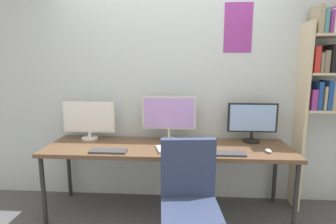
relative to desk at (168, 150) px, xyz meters
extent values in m
cube|color=silver|center=(0.00, 0.42, 0.61)|extent=(4.91, 0.10, 2.60)
cube|color=#8C338C|center=(0.73, 0.37, 1.27)|extent=(0.30, 0.01, 0.52)
cube|color=brown|center=(0.00, 0.00, 0.03)|extent=(2.51, 0.68, 0.04)
cylinder|color=#262628|center=(-1.21, -0.29, -0.34)|extent=(0.04, 0.04, 0.70)
cylinder|color=#262628|center=(1.21, -0.29, -0.34)|extent=(0.04, 0.04, 0.70)
cylinder|color=#262628|center=(-1.21, 0.29, -0.34)|extent=(0.04, 0.04, 0.70)
cylinder|color=#262628|center=(1.21, 0.29, -0.34)|extent=(0.04, 0.04, 0.70)
cube|color=beige|center=(1.41, 0.23, 0.31)|extent=(0.03, 0.28, 2.00)
cube|color=#8C338C|center=(1.48, 0.22, 0.52)|extent=(0.06, 0.22, 0.21)
cube|color=#1E4799|center=(1.55, 0.23, 0.56)|extent=(0.05, 0.22, 0.29)
cube|color=tan|center=(1.59, 0.22, 0.54)|extent=(0.03, 0.22, 0.24)
cube|color=#1E4799|center=(1.64, 0.23, 0.57)|extent=(0.05, 0.22, 0.30)
cube|color=tan|center=(1.69, 0.24, 0.55)|extent=(0.04, 0.22, 0.27)
cube|color=teal|center=(1.73, 0.24, 0.53)|extent=(0.03, 0.22, 0.22)
cube|color=red|center=(1.48, 0.24, 0.93)|extent=(0.06, 0.22, 0.26)
cube|color=gray|center=(1.53, 0.24, 0.90)|extent=(0.03, 0.22, 0.20)
cube|color=gray|center=(1.58, 0.24, 0.91)|extent=(0.05, 0.22, 0.22)
cube|color=black|center=(1.64, 0.23, 0.94)|extent=(0.06, 0.22, 0.28)
cube|color=black|center=(1.70, 0.23, 0.94)|extent=(0.04, 0.22, 0.28)
cube|color=tan|center=(1.48, 0.24, 1.32)|extent=(0.06, 0.22, 0.28)
cube|color=teal|center=(1.54, 0.23, 1.30)|extent=(0.04, 0.22, 0.24)
cube|color=#8C338C|center=(1.58, 0.23, 1.29)|extent=(0.03, 0.22, 0.22)
cube|color=white|center=(1.63, 0.24, 1.30)|extent=(0.05, 0.22, 0.24)
cube|color=navy|center=(0.22, -0.78, -0.22)|extent=(0.48, 0.48, 0.08)
cube|color=navy|center=(0.20, -0.59, 0.06)|extent=(0.44, 0.11, 0.48)
cylinder|color=silver|center=(-0.90, 0.21, 0.06)|extent=(0.18, 0.18, 0.02)
cylinder|color=silver|center=(-0.90, 0.21, 0.10)|extent=(0.03, 0.03, 0.06)
cube|color=silver|center=(-0.90, 0.21, 0.30)|extent=(0.58, 0.03, 0.35)
cube|color=white|center=(-0.90, 0.20, 0.30)|extent=(0.53, 0.01, 0.31)
cylinder|color=silver|center=(0.00, 0.21, 0.06)|extent=(0.18, 0.18, 0.02)
cylinder|color=silver|center=(0.00, 0.21, 0.12)|extent=(0.03, 0.03, 0.11)
cube|color=silver|center=(0.00, 0.21, 0.36)|extent=(0.59, 0.03, 0.36)
cube|color=#B28CE5|center=(0.00, 0.20, 0.36)|extent=(0.54, 0.01, 0.32)
cylinder|color=black|center=(0.90, 0.21, 0.06)|extent=(0.18, 0.18, 0.02)
cylinder|color=black|center=(0.90, 0.21, 0.11)|extent=(0.03, 0.03, 0.09)
cube|color=black|center=(0.90, 0.21, 0.32)|extent=(0.53, 0.03, 0.31)
cube|color=#8CB2F2|center=(0.90, 0.20, 0.32)|extent=(0.48, 0.01, 0.28)
cube|color=#38383D|center=(-0.56, -0.23, 0.06)|extent=(0.35, 0.13, 0.02)
cube|color=#38383D|center=(0.56, -0.23, 0.06)|extent=(0.36, 0.13, 0.02)
ellipsoid|color=silver|center=(0.98, -0.14, 0.06)|extent=(0.06, 0.10, 0.03)
cube|color=silver|center=(0.06, -0.12, 0.06)|extent=(0.37, 0.29, 0.02)
camera|label=1|loc=(0.17, -2.62, 0.87)|focal=28.19mm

